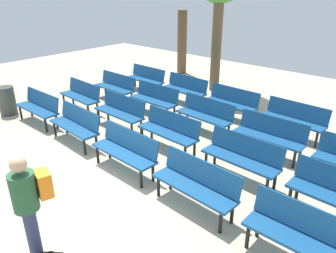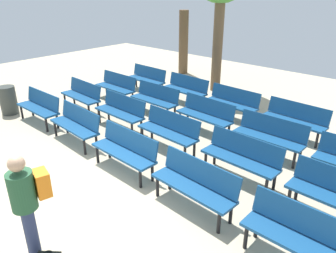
{
  "view_description": "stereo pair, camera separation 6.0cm",
  "coord_description": "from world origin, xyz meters",
  "px_view_note": "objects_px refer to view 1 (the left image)",
  "views": [
    {
      "loc": [
        4.68,
        -2.33,
        3.65
      ],
      "look_at": [
        0.0,
        2.9,
        0.55
      ],
      "focal_mm": 35.01,
      "sensor_mm": 36.0,
      "label": 1
    },
    {
      "loc": [
        4.72,
        -2.29,
        3.65
      ],
      "look_at": [
        0.0,
        2.9,
        0.55
      ],
      "focal_mm": 35.01,
      "sensor_mm": 36.0,
      "label": 2
    }
  ],
  "objects_px": {
    "bench_r2_c1": "(155,98)",
    "bench_r2_c2": "(205,113)",
    "bench_r1_c3": "(242,155)",
    "bench_r3_c0": "(146,78)",
    "bench_r1_c1": "(121,110)",
    "bench_r2_c3": "(270,134)",
    "bench_r0_c0": "(39,106)",
    "bench_r0_c4": "(304,235)",
    "tree_1": "(182,43)",
    "bench_r2_c0": "(116,86)",
    "bench_r3_c2": "(232,101)",
    "bench_r3_c1": "(185,88)",
    "visitor_with_backpack": "(29,202)",
    "bench_r0_c1": "(76,123)",
    "bench_r3_c3": "(295,118)",
    "trash_bin": "(7,101)",
    "bench_r1_c2": "(169,129)",
    "bench_r1_c0": "(81,94)",
    "bench_r0_c3": "(196,182)",
    "bench_r0_c2": "(126,149)"
  },
  "relations": [
    {
      "from": "bench_r0_c4",
      "to": "bench_r2_c2",
      "type": "distance_m",
      "value": 4.6
    },
    {
      "from": "bench_r2_c2",
      "to": "tree_1",
      "type": "bearing_deg",
      "value": 138.22
    },
    {
      "from": "bench_r1_c0",
      "to": "bench_r1_c1",
      "type": "distance_m",
      "value": 1.94
    },
    {
      "from": "bench_r3_c2",
      "to": "bench_r3_c3",
      "type": "relative_size",
      "value": 1.0
    },
    {
      "from": "bench_r0_c0",
      "to": "bench_r2_c0",
      "type": "relative_size",
      "value": 1.0
    },
    {
      "from": "bench_r1_c2",
      "to": "bench_r3_c2",
      "type": "relative_size",
      "value": 1.0
    },
    {
      "from": "visitor_with_backpack",
      "to": "trash_bin",
      "type": "bearing_deg",
      "value": -7.09
    },
    {
      "from": "bench_r0_c3",
      "to": "bench_r1_c2",
      "type": "relative_size",
      "value": 1.0
    },
    {
      "from": "bench_r1_c1",
      "to": "bench_r2_c3",
      "type": "bearing_deg",
      "value": 20.06
    },
    {
      "from": "bench_r0_c2",
      "to": "bench_r3_c3",
      "type": "relative_size",
      "value": 0.99
    },
    {
      "from": "bench_r1_c1",
      "to": "bench_r2_c2",
      "type": "height_order",
      "value": "same"
    },
    {
      "from": "bench_r2_c0",
      "to": "bench_r3_c2",
      "type": "height_order",
      "value": "same"
    },
    {
      "from": "bench_r2_c1",
      "to": "tree_1",
      "type": "xyz_separation_m",
      "value": [
        -2.51,
        4.3,
        0.81
      ]
    },
    {
      "from": "bench_r0_c4",
      "to": "bench_r2_c3",
      "type": "relative_size",
      "value": 1.0
    },
    {
      "from": "bench_r2_c3",
      "to": "tree_1",
      "type": "distance_m",
      "value": 7.65
    },
    {
      "from": "bench_r2_c1",
      "to": "bench_r1_c2",
      "type": "bearing_deg",
      "value": -37.36
    },
    {
      "from": "bench_r1_c1",
      "to": "bench_r2_c3",
      "type": "height_order",
      "value": "same"
    },
    {
      "from": "bench_r0_c3",
      "to": "bench_r3_c2",
      "type": "xyz_separation_m",
      "value": [
        -1.78,
        4.02,
        0.0
      ]
    },
    {
      "from": "bench_r0_c3",
      "to": "bench_r0_c4",
      "type": "xyz_separation_m",
      "value": [
        1.87,
        -0.03,
        0.0
      ]
    },
    {
      "from": "bench_r0_c4",
      "to": "bench_r3_c3",
      "type": "distance_m",
      "value": 4.42
    },
    {
      "from": "bench_r0_c0",
      "to": "bench_r0_c4",
      "type": "relative_size",
      "value": 1.0
    },
    {
      "from": "bench_r3_c1",
      "to": "trash_bin",
      "type": "relative_size",
      "value": 1.92
    },
    {
      "from": "bench_r2_c2",
      "to": "bench_r2_c1",
      "type": "bearing_deg",
      "value": -177.83
    },
    {
      "from": "bench_r1_c3",
      "to": "bench_r3_c0",
      "type": "relative_size",
      "value": 1.0
    },
    {
      "from": "bench_r3_c1",
      "to": "visitor_with_backpack",
      "type": "xyz_separation_m",
      "value": [
        2.6,
        -6.56,
        0.43
      ]
    },
    {
      "from": "bench_r2_c1",
      "to": "bench_r2_c2",
      "type": "bearing_deg",
      "value": -0.42
    },
    {
      "from": "bench_r1_c0",
      "to": "bench_r3_c2",
      "type": "distance_m",
      "value": 4.55
    },
    {
      "from": "bench_r0_c4",
      "to": "bench_r3_c2",
      "type": "bearing_deg",
      "value": 132.1
    },
    {
      "from": "bench_r0_c1",
      "to": "bench_r1_c1",
      "type": "height_order",
      "value": "same"
    },
    {
      "from": "bench_r0_c4",
      "to": "bench_r2_c0",
      "type": "bearing_deg",
      "value": 159.08
    },
    {
      "from": "bench_r0_c4",
      "to": "trash_bin",
      "type": "xyz_separation_m",
      "value": [
        -8.78,
        -0.16,
        -0.08
      ]
    },
    {
      "from": "bench_r2_c2",
      "to": "bench_r0_c1",
      "type": "bearing_deg",
      "value": -123.58
    },
    {
      "from": "bench_r0_c1",
      "to": "bench_r3_c0",
      "type": "height_order",
      "value": "same"
    },
    {
      "from": "bench_r0_c0",
      "to": "bench_r0_c4",
      "type": "height_order",
      "value": "same"
    },
    {
      "from": "bench_r0_c0",
      "to": "bench_r3_c3",
      "type": "distance_m",
      "value": 6.86
    },
    {
      "from": "bench_r2_c0",
      "to": "trash_bin",
      "type": "distance_m",
      "value": 3.31
    },
    {
      "from": "bench_r0_c0",
      "to": "trash_bin",
      "type": "bearing_deg",
      "value": -167.69
    },
    {
      "from": "tree_1",
      "to": "bench_r1_c0",
      "type": "bearing_deg",
      "value": -83.76
    },
    {
      "from": "bench_r0_c4",
      "to": "bench_r2_c0",
      "type": "height_order",
      "value": "same"
    },
    {
      "from": "bench_r3_c1",
      "to": "bench_r0_c4",
      "type": "bearing_deg",
      "value": -34.71
    },
    {
      "from": "bench_r3_c1",
      "to": "tree_1",
      "type": "bearing_deg",
      "value": 133.82
    },
    {
      "from": "bench_r0_c1",
      "to": "bench_r0_c3",
      "type": "bearing_deg",
      "value": 1.5
    },
    {
      "from": "bench_r1_c0",
      "to": "bench_r1_c3",
      "type": "xyz_separation_m",
      "value": [
        5.66,
        -0.12,
        0.0
      ]
    },
    {
      "from": "bench_r1_c0",
      "to": "bench_r2_c2",
      "type": "xyz_separation_m",
      "value": [
        3.77,
        1.25,
        0.0
      ]
    },
    {
      "from": "bench_r1_c3",
      "to": "bench_r2_c1",
      "type": "bearing_deg",
      "value": 160.99
    },
    {
      "from": "bench_r2_c1",
      "to": "bench_r0_c0",
      "type": "bearing_deg",
      "value": -125.45
    },
    {
      "from": "bench_r1_c2",
      "to": "bench_r3_c3",
      "type": "bearing_deg",
      "value": 56.33
    },
    {
      "from": "bench_r1_c0",
      "to": "bench_r2_c1",
      "type": "distance_m",
      "value": 2.29
    },
    {
      "from": "bench_r1_c3",
      "to": "bench_r0_c2",
      "type": "bearing_deg",
      "value": -143.5
    },
    {
      "from": "bench_r3_c1",
      "to": "bench_r2_c3",
      "type": "bearing_deg",
      "value": -19.04
    }
  ]
}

